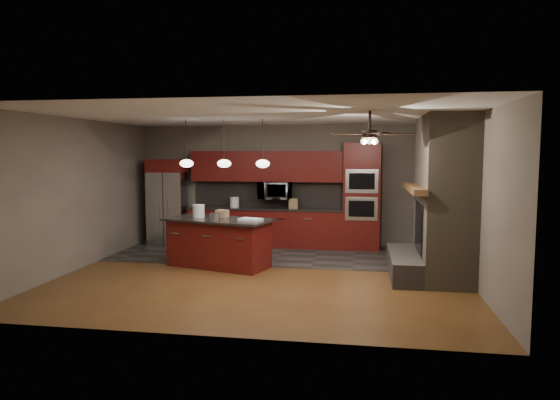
% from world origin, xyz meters
% --- Properties ---
extents(ground, '(7.00, 7.00, 0.00)m').
position_xyz_m(ground, '(0.00, 0.00, 0.00)').
color(ground, brown).
rests_on(ground, ground).
extents(ceiling, '(7.00, 6.00, 0.02)m').
position_xyz_m(ceiling, '(0.00, 0.00, 2.80)').
color(ceiling, white).
rests_on(ceiling, back_wall).
extents(back_wall, '(7.00, 0.02, 2.80)m').
position_xyz_m(back_wall, '(0.00, 3.00, 1.40)').
color(back_wall, '#6F6859').
rests_on(back_wall, ground).
extents(right_wall, '(0.02, 6.00, 2.80)m').
position_xyz_m(right_wall, '(3.50, 0.00, 1.40)').
color(right_wall, '#6F6859').
rests_on(right_wall, ground).
extents(left_wall, '(0.02, 6.00, 2.80)m').
position_xyz_m(left_wall, '(-3.50, 0.00, 1.40)').
color(left_wall, '#6F6859').
rests_on(left_wall, ground).
extents(slate_tile_patch, '(7.00, 2.40, 0.01)m').
position_xyz_m(slate_tile_patch, '(0.00, 1.80, 0.01)').
color(slate_tile_patch, '#363431').
rests_on(slate_tile_patch, ground).
extents(fireplace_column, '(1.30, 2.10, 2.80)m').
position_xyz_m(fireplace_column, '(3.04, 0.40, 1.30)').
color(fireplace_column, '#6D614E').
rests_on(fireplace_column, ground).
extents(back_cabinetry, '(3.59, 0.64, 2.20)m').
position_xyz_m(back_cabinetry, '(-0.48, 2.74, 0.89)').
color(back_cabinetry, '#5E1311').
rests_on(back_cabinetry, ground).
extents(oven_tower, '(0.80, 0.63, 2.38)m').
position_xyz_m(oven_tower, '(1.70, 2.69, 1.19)').
color(oven_tower, '#5E1311').
rests_on(oven_tower, ground).
extents(microwave, '(0.73, 0.41, 0.50)m').
position_xyz_m(microwave, '(-0.27, 2.75, 1.30)').
color(microwave, silver).
rests_on(microwave, back_cabinetry).
extents(refrigerator, '(0.86, 0.75, 2.01)m').
position_xyz_m(refrigerator, '(-2.80, 2.62, 1.01)').
color(refrigerator, silver).
rests_on(refrigerator, ground).
extents(kitchen_island, '(2.20, 1.45, 0.92)m').
position_xyz_m(kitchen_island, '(-0.97, 0.53, 0.47)').
color(kitchen_island, '#5E1311').
rests_on(kitchen_island, ground).
extents(white_bucket, '(0.30, 0.30, 0.25)m').
position_xyz_m(white_bucket, '(-1.41, 0.65, 1.04)').
color(white_bucket, silver).
rests_on(white_bucket, kitchen_island).
extents(paint_can, '(0.20, 0.20, 0.13)m').
position_xyz_m(paint_can, '(-0.98, 0.34, 0.98)').
color(paint_can, '#9E9EA2').
rests_on(paint_can, kitchen_island).
extents(paint_tray, '(0.47, 0.39, 0.04)m').
position_xyz_m(paint_tray, '(-0.32, 0.40, 0.94)').
color(paint_tray, white).
rests_on(paint_tray, kitchen_island).
extents(cardboard_box, '(0.26, 0.23, 0.14)m').
position_xyz_m(cardboard_box, '(-0.97, 0.76, 0.99)').
color(cardboard_box, '#A07B53').
rests_on(cardboard_box, kitchen_island).
extents(counter_bucket, '(0.26, 0.26, 0.23)m').
position_xyz_m(counter_bucket, '(-1.22, 2.70, 1.02)').
color(counter_bucket, white).
rests_on(counter_bucket, back_cabinetry).
extents(counter_box, '(0.21, 0.17, 0.23)m').
position_xyz_m(counter_box, '(0.17, 2.65, 1.01)').
color(counter_box, '#91754B').
rests_on(counter_box, back_cabinetry).
extents(pendant_left, '(0.26, 0.26, 0.92)m').
position_xyz_m(pendant_left, '(-1.65, 0.70, 1.96)').
color(pendant_left, black).
rests_on(pendant_left, ceiling).
extents(pendant_center, '(0.26, 0.26, 0.92)m').
position_xyz_m(pendant_center, '(-0.90, 0.70, 1.96)').
color(pendant_center, black).
rests_on(pendant_center, ceiling).
extents(pendant_right, '(0.26, 0.26, 0.92)m').
position_xyz_m(pendant_right, '(-0.15, 0.70, 1.96)').
color(pendant_right, black).
rests_on(pendant_right, ceiling).
extents(ceiling_fan, '(1.27, 1.33, 0.41)m').
position_xyz_m(ceiling_fan, '(1.80, -0.80, 2.46)').
color(ceiling_fan, black).
rests_on(ceiling_fan, ceiling).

